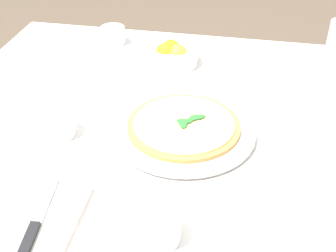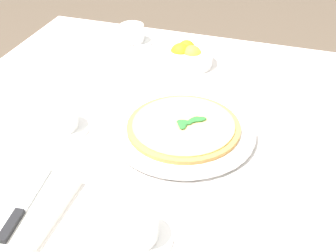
{
  "view_description": "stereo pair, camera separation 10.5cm",
  "coord_description": "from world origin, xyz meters",
  "px_view_note": "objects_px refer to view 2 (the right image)",
  "views": [
    {
      "loc": [
        -0.84,
        -0.2,
        1.38
      ],
      "look_at": [
        0.0,
        -0.04,
        0.77
      ],
      "focal_mm": 48.3,
      "sensor_mm": 36.0,
      "label": 1
    },
    {
      "loc": [
        -0.81,
        -0.3,
        1.38
      ],
      "look_at": [
        0.0,
        -0.04,
        0.77
      ],
      "focal_mm": 48.3,
      "sensor_mm": 36.0,
      "label": 2
    }
  ],
  "objects_px": {
    "coffee_cup_near_right": "(62,120)",
    "napkin_folded": "(24,212)",
    "menu_card": "(322,189)",
    "dinner_knife": "(24,206)",
    "coffee_cup_left_edge": "(136,228)",
    "pizza_plate": "(183,131)",
    "pizza": "(184,126)",
    "coffee_cup_far_left": "(132,35)",
    "citrus_bowl": "(187,56)"
  },
  "relations": [
    {
      "from": "coffee_cup_near_right",
      "to": "napkin_folded",
      "type": "relative_size",
      "value": 0.59
    },
    {
      "from": "pizza",
      "to": "coffee_cup_far_left",
      "type": "xyz_separation_m",
      "value": [
        0.43,
        0.3,
        0.0
      ]
    },
    {
      "from": "pizza_plate",
      "to": "pizza",
      "type": "xyz_separation_m",
      "value": [
        0.0,
        -0.0,
        0.01
      ]
    },
    {
      "from": "napkin_folded",
      "to": "dinner_knife",
      "type": "height_order",
      "value": "dinner_knife"
    },
    {
      "from": "menu_card",
      "to": "dinner_knife",
      "type": "bearing_deg",
      "value": -7.4
    },
    {
      "from": "coffee_cup_far_left",
      "to": "coffee_cup_left_edge",
      "type": "bearing_deg",
      "value": -157.78
    },
    {
      "from": "menu_card",
      "to": "pizza",
      "type": "bearing_deg",
      "value": -50.77
    },
    {
      "from": "dinner_knife",
      "to": "napkin_folded",
      "type": "bearing_deg",
      "value": 180.0
    },
    {
      "from": "pizza_plate",
      "to": "napkin_folded",
      "type": "distance_m",
      "value": 0.4
    },
    {
      "from": "coffee_cup_near_right",
      "to": "coffee_cup_left_edge",
      "type": "distance_m",
      "value": 0.39
    },
    {
      "from": "pizza",
      "to": "dinner_knife",
      "type": "distance_m",
      "value": 0.4
    },
    {
      "from": "dinner_knife",
      "to": "coffee_cup_left_edge",
      "type": "bearing_deg",
      "value": -93.91
    },
    {
      "from": "pizza_plate",
      "to": "pizza",
      "type": "relative_size",
      "value": 1.27
    },
    {
      "from": "pizza_plate",
      "to": "citrus_bowl",
      "type": "xyz_separation_m",
      "value": [
        0.34,
        0.09,
        0.02
      ]
    },
    {
      "from": "coffee_cup_far_left",
      "to": "menu_card",
      "type": "distance_m",
      "value": 0.83
    },
    {
      "from": "coffee_cup_far_left",
      "to": "citrus_bowl",
      "type": "height_order",
      "value": "citrus_bowl"
    },
    {
      "from": "pizza_plate",
      "to": "coffee_cup_far_left",
      "type": "xyz_separation_m",
      "value": [
        0.43,
        0.3,
        0.02
      ]
    },
    {
      "from": "pizza_plate",
      "to": "citrus_bowl",
      "type": "bearing_deg",
      "value": 14.88
    },
    {
      "from": "coffee_cup_near_right",
      "to": "dinner_knife",
      "type": "distance_m",
      "value": 0.28
    },
    {
      "from": "coffee_cup_left_edge",
      "to": "dinner_knife",
      "type": "distance_m",
      "value": 0.22
    },
    {
      "from": "pizza",
      "to": "napkin_folded",
      "type": "xyz_separation_m",
      "value": [
        -0.34,
        0.21,
        -0.01
      ]
    },
    {
      "from": "pizza",
      "to": "coffee_cup_left_edge",
      "type": "height_order",
      "value": "coffee_cup_left_edge"
    },
    {
      "from": "coffee_cup_far_left",
      "to": "napkin_folded",
      "type": "height_order",
      "value": "coffee_cup_far_left"
    },
    {
      "from": "pizza_plate",
      "to": "coffee_cup_near_right",
      "type": "distance_m",
      "value": 0.29
    },
    {
      "from": "coffee_cup_near_right",
      "to": "napkin_folded",
      "type": "xyz_separation_m",
      "value": [
        -0.27,
        -0.07,
        -0.02
      ]
    },
    {
      "from": "coffee_cup_near_right",
      "to": "coffee_cup_far_left",
      "type": "xyz_separation_m",
      "value": [
        0.5,
        0.02,
        0.0
      ]
    },
    {
      "from": "citrus_bowl",
      "to": "coffee_cup_far_left",
      "type": "bearing_deg",
      "value": 67.46
    },
    {
      "from": "coffee_cup_near_right",
      "to": "coffee_cup_far_left",
      "type": "relative_size",
      "value": 0.98
    },
    {
      "from": "coffee_cup_far_left",
      "to": "menu_card",
      "type": "relative_size",
      "value": 1.65
    },
    {
      "from": "pizza",
      "to": "citrus_bowl",
      "type": "relative_size",
      "value": 1.76
    },
    {
      "from": "pizza_plate",
      "to": "napkin_folded",
      "type": "xyz_separation_m",
      "value": [
        -0.34,
        0.21,
        -0.0
      ]
    },
    {
      "from": "coffee_cup_near_right",
      "to": "coffee_cup_left_edge",
      "type": "relative_size",
      "value": 1.0
    },
    {
      "from": "pizza_plate",
      "to": "menu_card",
      "type": "height_order",
      "value": "menu_card"
    },
    {
      "from": "dinner_knife",
      "to": "citrus_bowl",
      "type": "bearing_deg",
      "value": -16.85
    },
    {
      "from": "coffee_cup_left_edge",
      "to": "napkin_folded",
      "type": "xyz_separation_m",
      "value": [
        -0.01,
        0.22,
        -0.02
      ]
    },
    {
      "from": "coffee_cup_left_edge",
      "to": "pizza_plate",
      "type": "bearing_deg",
      "value": 1.59
    },
    {
      "from": "coffee_cup_far_left",
      "to": "napkin_folded",
      "type": "distance_m",
      "value": 0.77
    },
    {
      "from": "pizza_plate",
      "to": "dinner_knife",
      "type": "xyz_separation_m",
      "value": [
        -0.34,
        0.21,
        0.01
      ]
    },
    {
      "from": "dinner_knife",
      "to": "menu_card",
      "type": "height_order",
      "value": "menu_card"
    },
    {
      "from": "pizza",
      "to": "citrus_bowl",
      "type": "bearing_deg",
      "value": 14.92
    },
    {
      "from": "coffee_cup_left_edge",
      "to": "dinner_knife",
      "type": "bearing_deg",
      "value": 92.88
    },
    {
      "from": "coffee_cup_near_right",
      "to": "coffee_cup_left_edge",
      "type": "bearing_deg",
      "value": -131.76
    },
    {
      "from": "pizza",
      "to": "coffee_cup_near_right",
      "type": "height_order",
      "value": "coffee_cup_near_right"
    },
    {
      "from": "coffee_cup_left_edge",
      "to": "napkin_folded",
      "type": "bearing_deg",
      "value": 93.61
    },
    {
      "from": "coffee_cup_near_right",
      "to": "dinner_knife",
      "type": "xyz_separation_m",
      "value": [
        -0.27,
        -0.07,
        -0.0
      ]
    },
    {
      "from": "pizza",
      "to": "dinner_knife",
      "type": "height_order",
      "value": "pizza"
    },
    {
      "from": "pizza",
      "to": "coffee_cup_left_edge",
      "type": "xyz_separation_m",
      "value": [
        -0.32,
        -0.01,
        0.0
      ]
    },
    {
      "from": "coffee_cup_far_left",
      "to": "pizza",
      "type": "bearing_deg",
      "value": -145.16
    },
    {
      "from": "coffee_cup_near_right",
      "to": "menu_card",
      "type": "height_order",
      "value": "menu_card"
    },
    {
      "from": "dinner_knife",
      "to": "menu_card",
      "type": "xyz_separation_m",
      "value": [
        0.21,
        -0.53,
        0.01
      ]
    }
  ]
}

